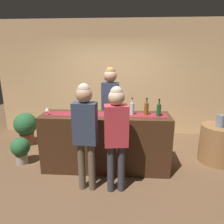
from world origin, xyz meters
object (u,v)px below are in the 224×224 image
object	(u,v)px
bartender	(110,101)
vase_on_side_table	(220,121)
wine_glass_near_customer	(81,108)
potted_plant_tall	(26,126)
customer_sipping	(116,130)
wine_bottle_clear	(132,108)
customer_browsing	(85,127)
potted_plant_small	(21,149)
wine_glass_mid_counter	(47,109)
round_side_table	(218,144)
wine_bottle_amber	(146,109)
wine_bottle_green	(159,110)

from	to	relation	value
bartender	vase_on_side_table	size ratio (longest dim) A/B	7.60
wine_glass_near_customer	vase_on_side_table	bearing A→B (deg)	6.75
wine_glass_near_customer	potted_plant_tall	world-z (taller)	wine_glass_near_customer
customer_sipping	wine_bottle_clear	bearing A→B (deg)	62.26
customer_browsing	potted_plant_small	world-z (taller)	customer_browsing
wine_glass_mid_counter	potted_plant_small	world-z (taller)	wine_glass_mid_counter
round_side_table	potted_plant_tall	size ratio (longest dim) A/B	0.97
potted_plant_tall	potted_plant_small	xyz separation A→B (m)	(0.31, -0.86, -0.14)
wine_bottle_clear	wine_glass_near_customer	size ratio (longest dim) A/B	2.10
wine_bottle_amber	wine_glass_mid_counter	bearing A→B (deg)	-175.58
wine_bottle_clear	potted_plant_tall	xyz separation A→B (m)	(-2.41, 0.90, -0.71)
wine_bottle_clear	potted_plant_tall	distance (m)	2.67
customer_sipping	customer_browsing	distance (m)	0.45
wine_glass_near_customer	wine_glass_mid_counter	distance (m)	0.57
wine_glass_near_customer	bartender	world-z (taller)	bartender
wine_bottle_green	bartender	xyz separation A→B (m)	(-0.86, 0.63, -0.00)
bartender	vase_on_side_table	bearing A→B (deg)	172.95
wine_glass_mid_counter	round_side_table	distance (m)	3.29
wine_bottle_clear	potted_plant_small	bearing A→B (deg)	179.06
round_side_table	customer_browsing	bearing A→B (deg)	-156.87
wine_bottle_green	wine_glass_near_customer	bearing A→B (deg)	177.31
customer_browsing	potted_plant_tall	size ratio (longest dim) A/B	2.18
wine_glass_near_customer	wine_glass_mid_counter	xyz separation A→B (m)	(-0.56, -0.12, 0.00)
wine_bottle_clear	vase_on_side_table	bearing A→B (deg)	10.21
wine_bottle_clear	vase_on_side_table	xyz separation A→B (m)	(1.65, 0.30, -0.29)
wine_bottle_green	potted_plant_small	world-z (taller)	wine_bottle_green
bartender	round_side_table	world-z (taller)	bartender
potted_plant_tall	potted_plant_small	bearing A→B (deg)	-70.47
vase_on_side_table	potted_plant_small	size ratio (longest dim) A/B	0.46
wine_glass_mid_counter	bartender	bearing A→B (deg)	33.19
wine_glass_near_customer	potted_plant_tall	bearing A→B (deg)	149.25
wine_glass_near_customer	potted_plant_tall	distance (m)	1.90
customer_browsing	round_side_table	distance (m)	2.69
wine_bottle_amber	potted_plant_small	world-z (taller)	wine_bottle_amber
wine_bottle_amber	bartender	xyz separation A→B (m)	(-0.67, 0.55, -0.00)
customer_browsing	potted_plant_tall	distance (m)	2.39
wine_bottle_clear	bartender	xyz separation A→B (m)	(-0.42, 0.56, -0.00)
wine_bottle_amber	vase_on_side_table	distance (m)	1.46
customer_browsing	customer_sipping	bearing A→B (deg)	1.84
wine_bottle_green	customer_sipping	world-z (taller)	customer_sipping
customer_sipping	potted_plant_small	bearing A→B (deg)	151.48
customer_browsing	bartender	bearing A→B (deg)	80.67
wine_glass_mid_counter	potted_plant_tall	bearing A→B (deg)	133.19
wine_bottle_clear	bartender	size ratio (longest dim) A/B	0.17
wine_glass_near_customer	customer_browsing	size ratio (longest dim) A/B	0.09
vase_on_side_table	wine_glass_mid_counter	bearing A→B (deg)	-172.33
wine_glass_mid_counter	potted_plant_small	bearing A→B (deg)	166.54
bartender	round_side_table	bearing A→B (deg)	175.07
wine_bottle_amber	wine_bottle_clear	distance (m)	0.25
wine_glass_mid_counter	vase_on_side_table	distance (m)	3.15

